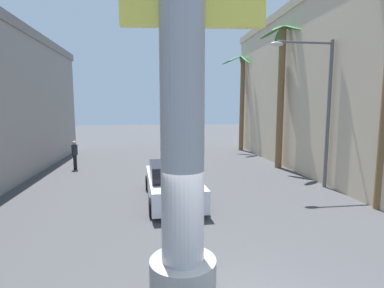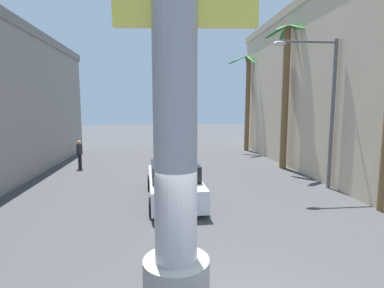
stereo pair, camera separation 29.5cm
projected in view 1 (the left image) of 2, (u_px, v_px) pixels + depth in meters
ground_plane at (180, 183)px, 14.57m from camera, size 92.77×92.77×0.00m
building_right at (351, 88)px, 18.86m from camera, size 9.13×18.27×9.71m
neon_sign_pole at (182, 56)px, 5.43m from camera, size 2.93×1.33×10.45m
street_lamp at (319, 98)px, 13.30m from camera, size 2.91×0.28×6.60m
car_lead at (173, 183)px, 11.79m from camera, size 2.21×4.78×1.56m
palm_tree_mid_right at (281, 86)px, 17.67m from camera, size 2.64×2.87×8.39m
palm_tree_far_right at (242, 94)px, 25.18m from camera, size 3.02×2.97×7.94m
pedestrian_far_left at (75, 153)px, 17.58m from camera, size 0.47×0.47×1.70m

